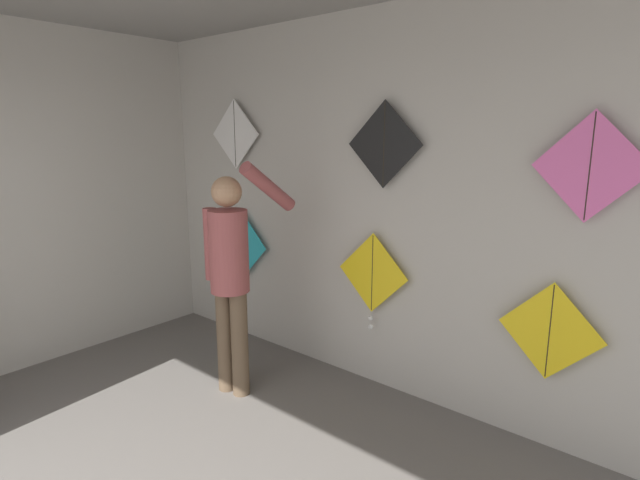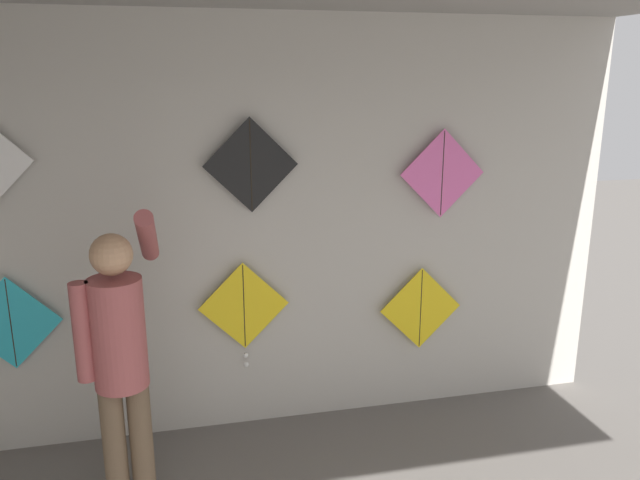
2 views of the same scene
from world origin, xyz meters
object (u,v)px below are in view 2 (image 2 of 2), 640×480
Objects in this scene: kite_2 at (421,308)px; kite_5 at (442,174)px; kite_4 at (251,165)px; shopkeeper at (120,353)px; kite_0 at (11,323)px; kite_1 at (244,309)px.

kite_2 is 0.98m from kite_5.
kite_4 is at bearing 180.00° from kite_5.
kite_5 reaches higher than shopkeeper.
kite_0 is at bearing 125.00° from shopkeeper.
kite_0 is at bearing 180.00° from kite_4.
kite_2 is 1.00× the size of kite_5.
kite_4 is at bearing 33.96° from shopkeeper.
kite_1 is at bearing -179.98° from kite_5.
kite_4 reaches higher than kite_0.
kite_5 is at bearing 0.00° from kite_0.
kite_0 is at bearing 179.98° from kite_1.
kite_2 is at bearing 180.00° from kite_5.
kite_4 is 1.32m from kite_5.
kite_0 is 1.45m from kite_1.
shopkeeper is 1.04m from kite_0.
kite_2 is (1.27, 0.00, -0.10)m from kite_1.
kite_1 is (0.73, 0.75, -0.10)m from shopkeeper.
kite_5 is (1.39, 0.00, 0.87)m from kite_1.
kite_1 is 0.97m from kite_4.
shopkeeper is 2.86× the size of kite_2.
kite_4 is (0.81, 0.75, 0.87)m from shopkeeper.
kite_5 reaches higher than kite_1.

